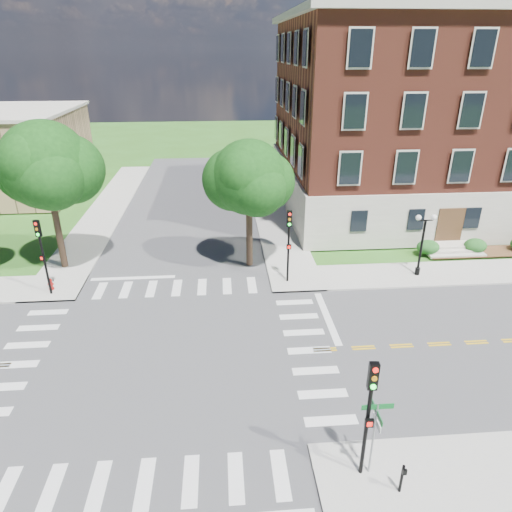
{
  "coord_description": "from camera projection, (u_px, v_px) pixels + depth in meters",
  "views": [
    {
      "loc": [
        3.0,
        -18.7,
        13.95
      ],
      "look_at": [
        4.87,
        4.73,
        3.2
      ],
      "focal_mm": 32.0,
      "sensor_mm": 36.0,
      "label": 1
    }
  ],
  "objects": [
    {
      "name": "ground",
      "position": [
        166.0,
        358.0,
        22.53
      ],
      "size": [
        160.0,
        160.0,
        0.0
      ],
      "primitive_type": "plane",
      "color": "#2D5919",
      "rests_on": "ground"
    },
    {
      "name": "road_ew",
      "position": [
        166.0,
        358.0,
        22.53
      ],
      "size": [
        90.0,
        12.0,
        0.01
      ],
      "primitive_type": "cube",
      "color": "#3D3D3F",
      "rests_on": "ground"
    },
    {
      "name": "road_ns",
      "position": [
        166.0,
        357.0,
        22.53
      ],
      "size": [
        12.0,
        90.0,
        0.01
      ],
      "primitive_type": "cube",
      "color": "#3D3D3F",
      "rests_on": "ground"
    },
    {
      "name": "sidewalk_ne",
      "position": [
        373.0,
        233.0,
        37.56
      ],
      "size": [
        34.0,
        34.0,
        0.12
      ],
      "color": "#9E9B93",
      "rests_on": "ground"
    },
    {
      "name": "crosswalk_east",
      "position": [
        309.0,
        351.0,
        23.05
      ],
      "size": [
        2.2,
        10.2,
        0.02
      ],
      "primitive_type": null,
      "color": "silver",
      "rests_on": "ground"
    },
    {
      "name": "stop_bar_east",
      "position": [
        327.0,
        317.0,
        25.89
      ],
      "size": [
        0.4,
        5.5,
        0.0
      ],
      "primitive_type": "cube",
      "color": "silver",
      "rests_on": "ground"
    },
    {
      "name": "main_building",
      "position": [
        454.0,
        117.0,
        40.74
      ],
      "size": [
        30.6,
        22.4,
        16.5
      ],
      "color": "#ADA999",
      "rests_on": "ground"
    },
    {
      "name": "tree_c",
      "position": [
        46.0,
        166.0,
        28.79
      ],
      "size": [
        5.64,
        5.64,
        9.9
      ],
      "color": "#322619",
      "rests_on": "ground"
    },
    {
      "name": "tree_d",
      "position": [
        249.0,
        178.0,
        29.41
      ],
      "size": [
        4.9,
        4.9,
        8.67
      ],
      "color": "#322619",
      "rests_on": "ground"
    },
    {
      "name": "traffic_signal_se",
      "position": [
        369.0,
        406.0,
        15.03
      ],
      "size": [
        0.34,
        0.38,
        4.8
      ],
      "color": "black",
      "rests_on": "ground"
    },
    {
      "name": "traffic_signal_ne",
      "position": [
        289.0,
        237.0,
        28.42
      ],
      "size": [
        0.35,
        0.39,
        4.8
      ],
      "color": "black",
      "rests_on": "ground"
    },
    {
      "name": "traffic_signal_nw",
      "position": [
        42.0,
        248.0,
        26.91
      ],
      "size": [
        0.38,
        0.46,
        4.8
      ],
      "color": "black",
      "rests_on": "ground"
    },
    {
      "name": "twin_lamp_west",
      "position": [
        422.0,
        241.0,
        29.55
      ],
      "size": [
        1.36,
        0.36,
        4.23
      ],
      "color": "black",
      "rests_on": "ground"
    },
    {
      "name": "street_sign_pole",
      "position": [
        375.0,
        425.0,
        15.44
      ],
      "size": [
        1.1,
        1.1,
        3.1
      ],
      "color": "gray",
      "rests_on": "ground"
    },
    {
      "name": "push_button_post",
      "position": [
        402.0,
        477.0,
        15.32
      ],
      "size": [
        0.14,
        0.21,
        1.2
      ],
      "color": "black",
      "rests_on": "ground"
    },
    {
      "name": "fire_hydrant",
      "position": [
        51.0,
        285.0,
        28.51
      ],
      "size": [
        0.35,
        0.35,
        0.75
      ],
      "color": "#A1100C",
      "rests_on": "ground"
    }
  ]
}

